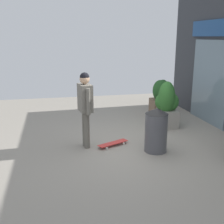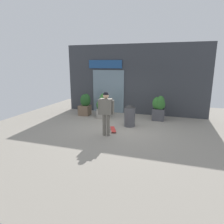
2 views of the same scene
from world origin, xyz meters
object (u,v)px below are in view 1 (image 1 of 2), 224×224
skateboard (113,143)px  planter_box_right (161,96)px  trash_bin (156,130)px  skateboarder (85,102)px  planter_box_left (167,104)px

skateboard → planter_box_right: size_ratio=0.66×
planter_box_right → trash_bin: planter_box_right is taller
skateboarder → skateboard: bearing=-14.7°
skateboarder → planter_box_right: bearing=31.5°
skateboarder → planter_box_left: skateboarder is taller
planter_box_left → skateboard: bearing=-58.1°
skateboard → trash_bin: size_ratio=0.78×
skateboard → planter_box_left: 2.23m
planter_box_right → skateboarder: bearing=-51.0°
skateboard → planter_box_left: bearing=7.6°
planter_box_right → trash_bin: (2.82, -1.24, -0.16)m
skateboarder → trash_bin: 1.73m
skateboard → trash_bin: 1.11m
trash_bin → skateboarder: bearing=-111.4°
trash_bin → planter_box_left: bearing=150.0°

